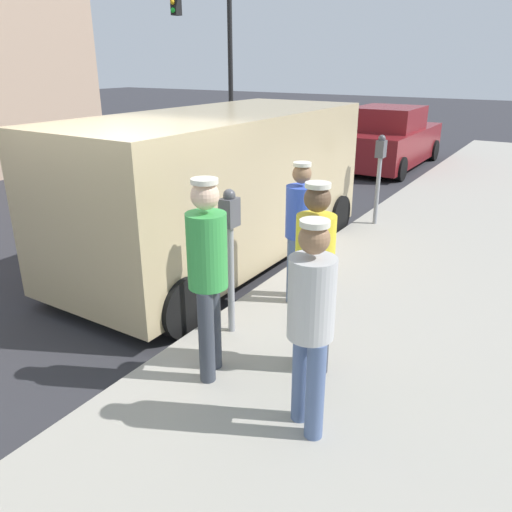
# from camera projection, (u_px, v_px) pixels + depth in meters

# --- Properties ---
(ground_plane) EXTENTS (80.00, 80.00, 0.00)m
(ground_plane) POSITION_uv_depth(u_px,v_px,m) (134.00, 315.00, 6.00)
(ground_plane) COLOR #2D2D33
(sidewalk_slab) EXTENTS (5.00, 32.00, 0.15)m
(sidewalk_slab) POSITION_uv_depth(u_px,v_px,m) (438.00, 409.00, 4.26)
(sidewalk_slab) COLOR #9E998E
(sidewalk_slab) RESTS_ON ground
(parking_meter_near) EXTENTS (0.14, 0.18, 1.52)m
(parking_meter_near) POSITION_uv_depth(u_px,v_px,m) (230.00, 238.00, 4.98)
(parking_meter_near) COLOR gray
(parking_meter_near) RESTS_ON sidewalk_slab
(parking_meter_far) EXTENTS (0.14, 0.18, 1.52)m
(parking_meter_far) POSITION_uv_depth(u_px,v_px,m) (380.00, 164.00, 8.50)
(parking_meter_far) COLOR gray
(parking_meter_far) RESTS_ON sidewalk_slab
(pedestrian_in_green) EXTENTS (0.34, 0.35, 1.79)m
(pedestrian_in_green) POSITION_uv_depth(u_px,v_px,m) (208.00, 267.00, 4.26)
(pedestrian_in_green) COLOR #383D47
(pedestrian_in_green) RESTS_ON sidewalk_slab
(pedestrian_in_gray) EXTENTS (0.34, 0.34, 1.67)m
(pedestrian_in_gray) POSITION_uv_depth(u_px,v_px,m) (311.00, 317.00, 3.60)
(pedestrian_in_gray) COLOR #4C608C
(pedestrian_in_gray) RESTS_ON sidewalk_slab
(pedestrian_in_yellow) EXTENTS (0.36, 0.34, 1.74)m
(pedestrian_in_yellow) POSITION_uv_depth(u_px,v_px,m) (314.00, 267.00, 4.36)
(pedestrian_in_yellow) COLOR #383D47
(pedestrian_in_yellow) RESTS_ON sidewalk_slab
(pedestrian_in_blue) EXTENTS (0.34, 0.35, 1.63)m
(pedestrian_in_blue) POSITION_uv_depth(u_px,v_px,m) (300.00, 224.00, 5.74)
(pedestrian_in_blue) COLOR #4C608C
(pedestrian_in_blue) RESTS_ON sidewalk_slab
(parked_van) EXTENTS (2.18, 5.22, 2.15)m
(parked_van) POSITION_uv_depth(u_px,v_px,m) (220.00, 184.00, 7.26)
(parked_van) COLOR tan
(parked_van) RESTS_ON ground
(parked_sedan_ahead) EXTENTS (1.94, 4.40, 1.65)m
(parked_sedan_ahead) POSITION_uv_depth(u_px,v_px,m) (388.00, 140.00, 14.10)
(parked_sedan_ahead) COLOR maroon
(parked_sedan_ahead) RESTS_ON ground
(traffic_light_corner) EXTENTS (2.48, 0.42, 5.20)m
(traffic_light_corner) POSITION_uv_depth(u_px,v_px,m) (209.00, 38.00, 16.96)
(traffic_light_corner) COLOR black
(traffic_light_corner) RESTS_ON ground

